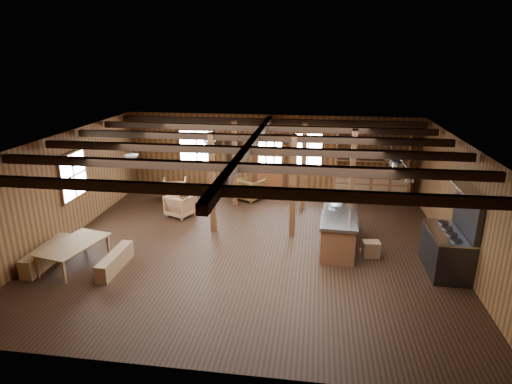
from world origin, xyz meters
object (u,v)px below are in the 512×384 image
commercial_range (450,245)px  dining_table (76,255)px  armchair_a (175,189)px  armchair_b (250,189)px  armchair_c (181,205)px  kitchen_island (339,228)px

commercial_range → dining_table: commercial_range is taller
armchair_a → armchair_b: (2.54, 0.35, 0.00)m
armchair_a → armchair_c: 1.61m
kitchen_island → armchair_b: 4.32m
kitchen_island → commercial_range: commercial_range is taller
armchair_a → armchair_c: (0.67, -1.46, -0.02)m
armchair_a → armchair_c: bearing=100.5°
commercial_range → dining_table: (-8.55, -1.00, -0.37)m
commercial_range → armchair_c: commercial_range is taller
kitchen_island → armchair_b: kitchen_island is taller
armchair_c → kitchen_island: bearing=-174.0°
dining_table → armchair_a: armchair_a is taller
kitchen_island → armchair_b: bearing=134.6°
armchair_b → dining_table: bearing=88.5°
dining_table → armchair_b: armchair_b is taller
commercial_range → armchair_c: 7.55m
dining_table → armchair_c: 3.79m
commercial_range → armchair_a: (-7.79, 3.97, -0.29)m
dining_table → armchair_a: size_ratio=2.06×
armchair_a → armchair_b: 2.57m
dining_table → armchair_c: armchair_c is taller
armchair_b → armchair_c: armchair_b is taller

